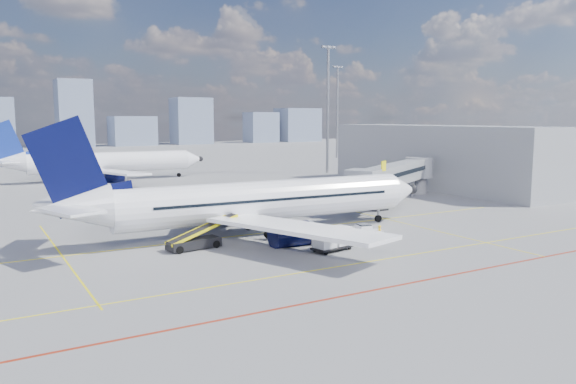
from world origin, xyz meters
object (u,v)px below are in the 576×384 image
at_px(main_aircraft, 251,202).
at_px(cargo_dolly, 332,238).
at_px(second_aircraft, 102,163).
at_px(belt_loader, 195,241).
at_px(ramp_worker, 380,234).
at_px(baggage_tug, 367,234).

xyz_separation_m(main_aircraft, cargo_dolly, (3.06, -9.15, -2.13)).
height_order(second_aircraft, cargo_dolly, second_aircraft).
bearing_deg(belt_loader, ramp_worker, -28.92).
bearing_deg(ramp_worker, belt_loader, 77.29).
bearing_deg(main_aircraft, cargo_dolly, -68.95).
relative_size(belt_loader, ramp_worker, 4.25).
distance_m(baggage_tug, cargo_dolly, 4.68).
height_order(main_aircraft, baggage_tug, main_aircraft).
height_order(cargo_dolly, belt_loader, belt_loader).
bearing_deg(ramp_worker, baggage_tug, 74.19).
distance_m(main_aircraft, belt_loader, 7.64).
bearing_deg(main_aircraft, second_aircraft, 94.72).
relative_size(baggage_tug, belt_loader, 0.40).
relative_size(main_aircraft, cargo_dolly, 10.30).
relative_size(cargo_dolly, ramp_worker, 2.44).
relative_size(baggage_tug, cargo_dolly, 0.70).
bearing_deg(second_aircraft, ramp_worker, -77.56).
bearing_deg(belt_loader, main_aircraft, 13.41).
bearing_deg(cargo_dolly, second_aircraft, 84.17).
xyz_separation_m(cargo_dolly, ramp_worker, (5.65, 0.59, -0.30)).
distance_m(cargo_dolly, ramp_worker, 5.69).
bearing_deg(baggage_tug, cargo_dolly, -156.32).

